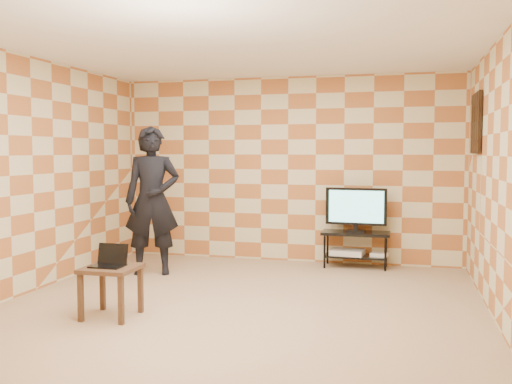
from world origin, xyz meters
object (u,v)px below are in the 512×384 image
side_table (111,275)px  person (152,201)px  tv (356,208)px  tv_stand (356,241)px

side_table → person: 2.06m
tv → side_table: size_ratio=1.67×
tv_stand → side_table: 3.68m
tv → side_table: (-2.12, -3.01, -0.43)m
tv_stand → person: size_ratio=0.48×
tv → person: 2.78m
person → tv_stand: bearing=2.9°
tv_stand → tv: size_ratio=1.11×
tv → tv_stand: bearing=94.4°
tv → person: size_ratio=0.43×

